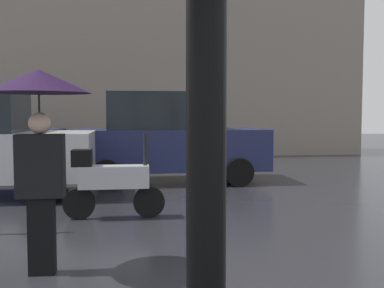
% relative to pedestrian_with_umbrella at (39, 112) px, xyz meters
% --- Properties ---
extents(pedestrian_with_umbrella, '(0.97, 0.97, 1.93)m').
position_rel_pedestrian_with_umbrella_xyz_m(pedestrian_with_umbrella, '(0.00, 0.00, 0.00)').
color(pedestrian_with_umbrella, black).
rests_on(pedestrian_with_umbrella, ground).
extents(parked_scooter, '(1.46, 0.32, 1.23)m').
position_rel_pedestrian_with_umbrella_xyz_m(parked_scooter, '(0.55, 2.25, -0.98)').
color(parked_scooter, black).
rests_on(parked_scooter, ground).
extents(parked_car_distant, '(4.17, 2.01, 1.98)m').
position_rel_pedestrian_with_umbrella_xyz_m(parked_car_distant, '(1.66, 5.75, -0.55)').
color(parked_car_distant, '#1E234C').
rests_on(parked_car_distant, ground).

